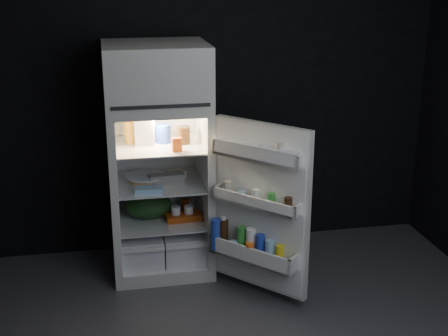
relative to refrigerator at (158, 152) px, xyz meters
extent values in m
cube|color=black|center=(0.35, 0.38, 0.39)|extent=(4.00, 0.00, 2.70)
cube|color=black|center=(0.35, -3.02, 0.39)|extent=(4.00, 0.00, 2.70)
cube|color=silver|center=(0.00, -0.02, -0.91)|extent=(0.76, 0.70, 0.10)
cube|color=silver|center=(-0.35, -0.02, -0.26)|extent=(0.05, 0.70, 1.20)
cube|color=silver|center=(0.36, -0.02, -0.26)|extent=(0.05, 0.70, 1.20)
cube|color=white|center=(0.00, 0.30, -0.26)|extent=(0.66, 0.05, 1.20)
cube|color=silver|center=(0.00, -0.02, 0.37)|extent=(0.76, 0.70, 0.06)
cube|color=silver|center=(0.00, -0.02, 0.61)|extent=(0.76, 0.70, 0.42)
cube|color=black|center=(0.00, -0.38, 0.43)|extent=(0.68, 0.01, 0.02)
cube|color=white|center=(-0.33, -0.05, -0.26)|extent=(0.01, 0.65, 1.20)
cube|color=white|center=(0.33, -0.05, -0.26)|extent=(0.01, 0.65, 1.20)
cube|color=white|center=(0.00, -0.05, 0.34)|extent=(0.66, 0.65, 0.01)
cube|color=white|center=(0.00, -0.05, -0.85)|extent=(0.66, 0.65, 0.01)
cube|color=white|center=(0.00, -0.05, 0.06)|extent=(0.65, 0.63, 0.01)
cube|color=white|center=(0.00, -0.05, -0.24)|extent=(0.65, 0.63, 0.01)
cube|color=white|center=(0.00, -0.05, -0.54)|extent=(0.65, 0.63, 0.01)
cube|color=white|center=(-0.16, -0.03, -0.74)|extent=(0.32, 0.59, 0.22)
cube|color=white|center=(0.17, -0.03, -0.74)|extent=(0.32, 0.59, 0.22)
cube|color=white|center=(-0.16, -0.35, -0.65)|extent=(0.32, 0.02, 0.03)
cube|color=white|center=(0.17, -0.35, -0.65)|extent=(0.32, 0.02, 0.03)
cube|color=#FFE5B2|center=(0.00, -0.10, 0.32)|extent=(0.14, 0.14, 0.02)
cube|color=silver|center=(0.66, -0.63, -0.26)|extent=(0.55, 0.59, 1.22)
cube|color=white|center=(0.63, -0.65, -0.26)|extent=(0.49, 0.53, 1.18)
cube|color=white|center=(0.60, -0.68, 0.11)|extent=(0.53, 0.56, 0.02)
cube|color=white|center=(0.58, -0.70, 0.15)|extent=(0.47, 0.51, 0.10)
cube|color=white|center=(0.83, -0.92, 0.15)|extent=(0.08, 0.08, 0.10)
cube|color=white|center=(0.38, -0.44, 0.15)|extent=(0.08, 0.08, 0.10)
cube|color=white|center=(0.60, -0.68, -0.22)|extent=(0.53, 0.57, 0.02)
cube|color=white|center=(0.57, -0.71, -0.19)|extent=(0.47, 0.51, 0.09)
cube|color=white|center=(0.82, -0.93, -0.19)|extent=(0.09, 0.08, 0.09)
cube|color=white|center=(0.38, -0.44, -0.19)|extent=(0.09, 0.08, 0.09)
cube|color=white|center=(0.59, -0.70, -0.63)|extent=(0.56, 0.60, 0.02)
cube|color=white|center=(0.54, -0.74, -0.57)|extent=(0.47, 0.51, 0.13)
cube|color=white|center=(0.81, -0.94, -0.57)|extent=(0.12, 0.11, 0.13)
cube|color=white|center=(0.36, -0.45, -0.57)|extent=(0.12, 0.11, 0.13)
cube|color=white|center=(0.60, -0.68, 0.21)|extent=(0.51, 0.55, 0.02)
cylinder|color=beige|center=(0.73, -0.81, 0.19)|extent=(0.08, 0.08, 0.13)
cylinder|color=silver|center=(0.63, -0.71, 0.17)|extent=(0.08, 0.08, 0.09)
cylinder|color=black|center=(0.78, -0.88, -0.16)|extent=(0.08, 0.08, 0.11)
cylinder|color=#338C33|center=(0.69, -0.78, -0.16)|extent=(0.07, 0.07, 0.11)
cylinder|color=silver|center=(0.60, -0.68, -0.16)|extent=(0.08, 0.08, 0.11)
cylinder|color=#8EB9DB|center=(0.52, -0.60, -0.17)|extent=(0.08, 0.08, 0.07)
cylinder|color=beige|center=(0.44, -0.51, -0.15)|extent=(0.08, 0.08, 0.12)
cylinder|color=yellow|center=(0.73, -0.86, -0.54)|extent=(0.08, 0.08, 0.16)
cylinder|color=#8EB9DB|center=(0.68, -0.80, -0.53)|extent=(0.10, 0.10, 0.18)
cylinder|color=#203DAF|center=(0.63, -0.74, -0.52)|extent=(0.09, 0.09, 0.20)
cylinder|color=white|center=(0.57, -0.68, -0.50)|extent=(0.10, 0.10, 0.22)
cylinder|color=#338C33|center=(0.52, -0.62, -0.51)|extent=(0.10, 0.10, 0.21)
cylinder|color=black|center=(0.41, -0.51, -0.50)|extent=(0.10, 0.10, 0.22)
cylinder|color=orange|center=(0.56, -0.73, -0.55)|extent=(0.08, 0.08, 0.14)
cylinder|color=#8EB9DB|center=(0.46, -0.62, -0.56)|extent=(0.08, 0.08, 0.11)
cylinder|color=#203DAF|center=(0.35, -0.50, -0.50)|extent=(0.10, 0.10, 0.24)
cylinder|color=white|center=(0.41, -0.51, -0.37)|extent=(0.05, 0.05, 0.02)
cube|color=white|center=(-0.09, -0.01, 0.19)|extent=(0.17, 0.17, 0.24)
cylinder|color=#203DAF|center=(0.04, 0.00, 0.14)|extent=(0.15, 0.15, 0.14)
cylinder|color=black|center=(0.19, -0.05, 0.14)|extent=(0.13, 0.13, 0.13)
cylinder|color=orange|center=(-0.21, 0.03, 0.18)|extent=(0.11, 0.11, 0.22)
cube|color=orange|center=(0.11, -0.25, 0.12)|extent=(0.08, 0.06, 0.10)
cube|color=gray|center=(0.05, -0.07, -0.19)|extent=(0.27, 0.12, 0.07)
cylinder|color=tan|center=(-0.10, 0.00, -0.21)|extent=(0.33, 0.33, 0.04)
cube|color=#8EB9DB|center=(-0.10, -0.27, -0.21)|extent=(0.21, 0.12, 0.04)
cube|color=beige|center=(0.14, 0.06, -0.20)|extent=(0.16, 0.15, 0.05)
ellipsoid|color=#193815|center=(-0.09, 0.00, -0.43)|extent=(0.46, 0.43, 0.20)
cube|color=#A13F0D|center=(0.17, -0.11, -0.50)|extent=(0.28, 0.16, 0.05)
cylinder|color=#A13F0D|center=(0.21, 0.09, -0.48)|extent=(0.08, 0.08, 0.09)
cylinder|color=silver|center=(0.25, 0.12, -0.48)|extent=(0.09, 0.09, 0.09)
camera|label=1|loc=(-0.38, -4.57, 1.38)|focal=50.00mm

